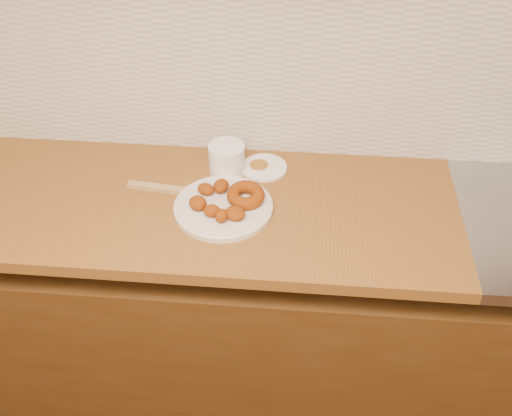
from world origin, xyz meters
name	(u,v)px	position (x,y,z in m)	size (l,w,h in m)	color
wall_back	(304,21)	(0.00, 2.00, 1.35)	(4.00, 0.02, 2.70)	#BBAB91
base_cabinet	(288,316)	(0.00, 1.69, 0.39)	(3.60, 0.60, 0.77)	#4A2F15
butcher_block	(84,199)	(-0.65, 1.69, 0.88)	(2.30, 0.62, 0.04)	olive
backsplash	(301,70)	(0.00, 1.99, 1.20)	(3.60, 0.02, 0.60)	beige
donut_plate	(223,207)	(-0.21, 1.66, 0.91)	(0.30, 0.30, 0.02)	silver
ring_donut	(246,195)	(-0.14, 1.69, 0.94)	(0.11, 0.11, 0.04)	#8A3C0B
fried_dough_chunks	(216,202)	(-0.23, 1.65, 0.94)	(0.19, 0.19, 0.04)	#8A3C0B
plastic_tub	(227,159)	(-0.22, 1.85, 0.95)	(0.12, 0.12, 0.10)	white
tub_lid	(264,168)	(-0.10, 1.87, 0.90)	(0.15, 0.15, 0.01)	white
brass_jar_lid	(259,166)	(-0.12, 1.88, 0.91)	(0.06, 0.06, 0.01)	#B47B2F
wooden_utensil	(159,188)	(-0.42, 1.73, 0.91)	(0.21, 0.03, 0.02)	#A18751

